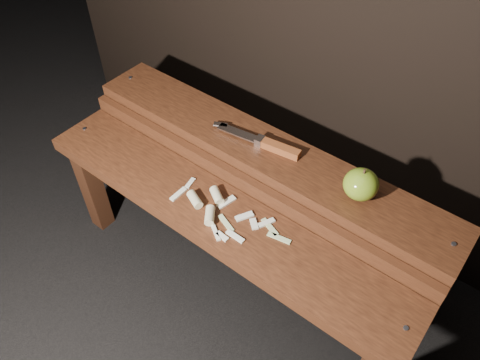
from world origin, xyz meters
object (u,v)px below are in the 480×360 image
Objects in this scene: bench_front_tier at (214,228)px; bench_rear_tier at (262,168)px; apple at (361,184)px; knife at (269,145)px.

bench_front_tier is 1.00× the size of bench_rear_tier.
apple reaches higher than knife.
bench_front_tier is 0.29m from knife.
knife is (0.02, 0.24, 0.16)m from bench_front_tier.
bench_front_tier is 12.70× the size of apple.
knife is at bearing 86.14° from bench_front_tier.
bench_front_tier is at bearing -142.90° from apple.
apple is (0.31, 0.00, 0.13)m from bench_rear_tier.
knife reaches higher than bench_rear_tier.
bench_rear_tier is 0.10m from knife.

